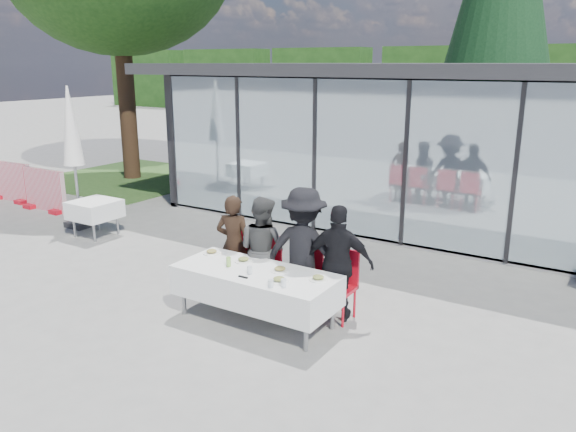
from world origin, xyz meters
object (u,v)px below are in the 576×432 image
(diner_d, at_px, (339,263))
(plate_d, at_px, (318,278))
(dining_table, at_px, (256,285))
(spare_table_left, at_px, (95,210))
(plate_b, at_px, (243,260))
(diner_a, at_px, (234,245))
(diner_c, at_px, (304,250))
(folded_eyeglasses, at_px, (243,277))
(market_umbrella, at_px, (72,136))
(diner_chair_b, at_px, (265,264))
(diner_chair_d, at_px, (341,281))
(diner_chair_a, at_px, (237,258))
(diner_b, at_px, (262,249))
(juice_bottle, at_px, (229,262))
(plate_a, at_px, (212,252))
(diner_chair_c, at_px, (306,273))
(plate_c, at_px, (280,269))
(plate_extra, at_px, (279,280))

(diner_d, bearing_deg, plate_d, 72.11)
(plate_d, bearing_deg, dining_table, -170.36)
(diner_d, height_order, spare_table_left, diner_d)
(plate_b, bearing_deg, diner_a, 138.10)
(diner_d, distance_m, plate_d, 0.53)
(diner_c, relative_size, folded_eyeglasses, 12.90)
(dining_table, bearing_deg, diner_d, 36.78)
(diner_d, distance_m, plate_b, 1.34)
(market_umbrella, bearing_deg, diner_chair_b, -10.37)
(diner_a, relative_size, plate_b, 6.20)
(diner_chair_d, bearing_deg, diner_chair_a, 180.00)
(diner_chair_a, relative_size, market_umbrella, 0.33)
(diner_b, relative_size, juice_bottle, 11.91)
(folded_eyeglasses, height_order, spare_table_left, folded_eyeglasses)
(plate_a, distance_m, folded_eyeglasses, 1.09)
(diner_chair_c, bearing_deg, diner_chair_b, 180.00)
(diner_chair_a, relative_size, diner_chair_c, 1.00)
(diner_c, height_order, diner_chair_d, diner_c)
(spare_table_left, bearing_deg, diner_chair_d, -7.23)
(plate_a, bearing_deg, dining_table, -13.36)
(diner_chair_b, height_order, folded_eyeglasses, diner_chair_b)
(dining_table, height_order, diner_b, diner_b)
(diner_chair_b, height_order, market_umbrella, market_umbrella)
(diner_b, height_order, plate_d, diner_b)
(plate_d, height_order, spare_table_left, plate_d)
(plate_c, xyz_separation_m, plate_extra, (0.19, -0.32, 0.00))
(diner_chair_c, bearing_deg, juice_bottle, -132.94)
(plate_c, relative_size, plate_extra, 1.00)
(folded_eyeglasses, bearing_deg, diner_d, 47.36)
(plate_d, height_order, folded_eyeglasses, plate_d)
(plate_c, height_order, plate_extra, same)
(diner_chair_a, height_order, plate_c, diner_chair_a)
(plate_a, distance_m, juice_bottle, 0.61)
(dining_table, bearing_deg, diner_chair_a, 139.61)
(diner_chair_c, relative_size, diner_chair_d, 1.00)
(plate_a, xyz_separation_m, plate_d, (1.83, -0.07, 0.00))
(diner_c, height_order, plate_d, diner_c)
(plate_extra, relative_size, juice_bottle, 1.87)
(plate_b, xyz_separation_m, folded_eyeglasses, (0.36, -0.49, -0.02))
(diner_b, xyz_separation_m, diner_c, (0.70, 0.00, 0.11))
(diner_chair_a, height_order, diner_d, diner_d)
(juice_bottle, bearing_deg, plate_extra, -6.58)
(plate_d, bearing_deg, diner_c, 135.18)
(dining_table, relative_size, plate_d, 9.04)
(dining_table, relative_size, diner_b, 1.42)
(diner_chair_a, relative_size, diner_b, 0.61)
(dining_table, relative_size, plate_c, 9.04)
(dining_table, xyz_separation_m, juice_bottle, (-0.40, -0.06, 0.28))
(diner_c, height_order, folded_eyeglasses, diner_c)
(dining_table, xyz_separation_m, diner_chair_b, (-0.35, 0.75, -0.00))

